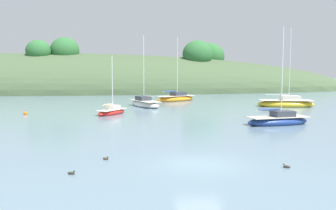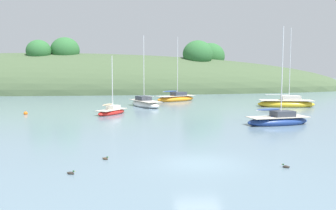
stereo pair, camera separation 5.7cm
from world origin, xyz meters
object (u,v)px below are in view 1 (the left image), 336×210
Objects in this scene: sailboat_red_portside at (112,111)px; sailboat_grey_yawl at (278,120)px; duck_lone_right at (106,159)px; duck_trailing at (286,167)px; mooring_buoy_outer at (26,113)px; sailboat_white_near at (286,103)px; sailboat_navy_dinghy at (176,98)px; sailboat_yellow_far at (145,103)px; duck_straggler at (72,173)px.

sailboat_grey_yawl reaches higher than sailboat_red_portside.
sailboat_red_portside is 20.94m from duck_lone_right.
mooring_buoy_outer is at bearing 130.01° from duck_trailing.
sailboat_navy_dinghy is (-14.02, 10.36, -0.01)m from sailboat_white_near.
sailboat_grey_yawl is 23.21× the size of duck_lone_right.
sailboat_grey_yawl reaches higher than mooring_buoy_outer.
sailboat_yellow_far is 0.94× the size of sailboat_navy_dinghy.
duck_lone_right is at bearing -63.33° from mooring_buoy_outer.
mooring_buoy_outer is at bearing -150.01° from sailboat_yellow_far.
sailboat_navy_dinghy is at bearing 59.04° from sailboat_yellow_far.
mooring_buoy_outer is at bearing 116.67° from duck_lone_right.
duck_trailing is at bearing 1.50° from duck_straggler.
sailboat_white_near is 19.26m from sailboat_yellow_far.
sailboat_grey_yawl reaches higher than duck_lone_right.
duck_straggler is at bearing -97.27° from sailboat_yellow_far.
sailboat_yellow_far is at bearing 124.12° from sailboat_grey_yawl.
sailboat_red_portside is at bearing -114.81° from sailboat_yellow_far.
sailboat_yellow_far reaches higher than duck_straggler.
sailboat_navy_dinghy is at bearing 143.53° from sailboat_white_near.
mooring_buoy_outer reaches higher than duck_lone_right.
sailboat_red_portside is at bearing 93.23° from duck_lone_right.
duck_straggler is (-10.70, -0.28, 0.00)m from duck_trailing.
mooring_buoy_outer is at bearing 159.11° from sailboat_grey_yawl.
mooring_buoy_outer is at bearing -169.54° from sailboat_white_near.
sailboat_white_near is 32.54m from duck_trailing.
mooring_buoy_outer is 1.29× the size of duck_straggler.
sailboat_red_portside reaches higher than duck_trailing.
duck_trailing is (-12.57, -30.01, -0.40)m from sailboat_white_near.
sailboat_yellow_far is at bearing 29.99° from mooring_buoy_outer.
sailboat_navy_dinghy is at bearing 77.19° from duck_straggler.
sailboat_white_near is 35.19m from duck_lone_right.
sailboat_white_near is 1.03× the size of sailboat_navy_dinghy.
sailboat_white_near is at bearing 10.46° from mooring_buoy_outer.
sailboat_red_portside is at bearing -163.93° from sailboat_white_near.
duck_lone_right is at bearing -95.28° from sailboat_yellow_far.
mooring_buoy_outer is at bearing -138.71° from sailboat_navy_dinghy.
mooring_buoy_outer is 1.38× the size of duck_lone_right.
sailboat_navy_dinghy reaches higher than mooring_buoy_outer.
sailboat_red_portside is 0.74× the size of sailboat_grey_yawl.
sailboat_grey_yawl is 0.87× the size of sailboat_navy_dinghy.
sailboat_white_near is 1.61× the size of sailboat_red_portside.
duck_trailing is 1.00× the size of duck_lone_right.
sailboat_grey_yawl is 15.23m from duck_trailing.
sailboat_navy_dinghy is at bearing 92.06° from duck_trailing.
duck_trailing is (1.45, -40.37, -0.38)m from sailboat_navy_dinghy.
sailboat_white_near is 38.20m from duck_straggler.
sailboat_yellow_far is at bearing 82.73° from duck_straggler.
duck_lone_right is at bearing -128.47° from sailboat_white_near.
sailboat_white_near reaches higher than sailboat_red_portside.
sailboat_yellow_far is (3.89, 8.41, 0.10)m from sailboat_red_portside.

